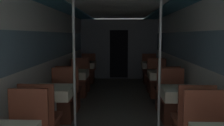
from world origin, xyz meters
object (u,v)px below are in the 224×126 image
(dining_table_right_1, at_px, (181,96))
(chair_right_far_3, at_px, (149,74))
(support_pole_right_1, at_px, (160,68))
(chair_right_far_2, at_px, (158,86))
(chair_left_far_1, at_px, (62,105))
(chair_left_near_2, at_px, (69,96))
(chair_left_near_3, at_px, (83,81))
(chair_right_near_3, at_px, (154,81))
(support_pole_left_1, at_px, (74,68))
(chair_left_far_2, at_px, (79,85))
(dining_table_left_1, at_px, (53,95))
(dining_table_left_3, at_px, (85,66))
(dining_table_right_3, at_px, (152,66))
(chair_left_far_3, at_px, (88,74))
(chair_right_far_1, at_px, (173,106))
(chair_right_near_2, at_px, (166,97))
(dining_table_right_2, at_px, (162,76))
(dining_table_left_2, at_px, (74,76))

(dining_table_right_1, distance_m, chair_right_far_3, 4.21)
(support_pole_right_1, distance_m, chair_right_far_2, 2.54)
(chair_left_far_1, xyz_separation_m, chair_left_near_2, (0.00, 0.63, 0.00))
(chair_left_near_3, xyz_separation_m, dining_table_right_1, (1.99, -3.02, 0.33))
(chair_right_far_2, distance_m, chair_right_near_3, 0.63)
(chair_right_far_2, bearing_deg, support_pole_left_1, 55.46)
(chair_left_far_2, bearing_deg, chair_left_near_2, 90.00)
(dining_table_left_1, distance_m, chair_left_near_3, 3.04)
(chair_left_far_2, height_order, dining_table_left_3, chair_left_far_2)
(chair_left_near_3, bearing_deg, dining_table_right_1, -56.65)
(dining_table_right_1, distance_m, dining_table_right_3, 3.61)
(chair_left_near_3, distance_m, chair_right_near_3, 1.99)
(chair_left_far_3, distance_m, chair_right_far_2, 2.69)
(dining_table_left_3, bearing_deg, chair_right_far_1, -56.65)
(chair_right_far_1, distance_m, chair_right_near_2, 0.63)
(chair_left_near_3, relative_size, dining_table_right_1, 1.27)
(support_pole_left_1, xyz_separation_m, chair_right_near_3, (1.65, 3.02, -0.76))
(chair_left_far_2, xyz_separation_m, chair_right_near_3, (1.99, 0.63, 0.00))
(chair_left_near_3, distance_m, dining_table_right_1, 3.63)
(dining_table_left_1, bearing_deg, dining_table_right_3, 61.15)
(support_pole_right_1, bearing_deg, chair_left_near_2, 143.57)
(chair_left_far_3, bearing_deg, chair_left_far_2, 90.00)
(dining_table_right_1, xyz_separation_m, chair_right_near_3, (-0.00, 3.02, -0.33))
(dining_table_left_1, distance_m, chair_right_near_3, 3.63)
(chair_left_far_3, bearing_deg, chair_left_near_2, 90.00)
(support_pole_left_1, bearing_deg, support_pole_right_1, 0.00)
(chair_left_far_2, relative_size, chair_left_near_3, 1.00)
(dining_table_left_3, relative_size, chair_left_near_3, 0.79)
(dining_table_left_3, height_order, chair_right_near_3, chair_right_near_3)
(dining_table_right_1, distance_m, dining_table_right_2, 1.81)
(dining_table_left_1, xyz_separation_m, chair_left_far_2, (0.00, 2.40, -0.33))
(chair_left_near_2, bearing_deg, dining_table_right_2, 16.49)
(dining_table_left_3, height_order, chair_right_far_2, chair_right_far_2)
(chair_left_far_1, distance_m, chair_right_far_3, 4.12)
(chair_left_far_2, distance_m, support_pole_right_1, 3.01)
(chair_left_near_3, distance_m, chair_right_near_2, 2.69)
(dining_table_left_3, bearing_deg, chair_right_near_2, -50.28)
(chair_left_far_2, bearing_deg, chair_right_far_2, -180.00)
(chair_left_far_2, distance_m, chair_right_near_2, 2.31)
(chair_left_near_2, distance_m, chair_left_far_2, 1.18)
(chair_left_far_2, bearing_deg, chair_right_far_3, -137.77)
(dining_table_left_2, xyz_separation_m, chair_left_near_3, (0.00, 1.22, -0.33))
(dining_table_left_2, bearing_deg, chair_right_near_3, 31.45)
(support_pole_left_1, distance_m, chair_right_far_3, 4.58)
(support_pole_left_1, relative_size, chair_left_far_2, 2.22)
(chair_right_far_3, bearing_deg, chair_right_near_2, 90.00)
(chair_left_far_1, bearing_deg, dining_table_right_1, 163.51)
(support_pole_left_1, xyz_separation_m, chair_left_near_3, (-0.34, 3.02, -0.76))
(support_pole_right_1, relative_size, chair_right_near_2, 2.22)
(dining_table_right_2, bearing_deg, chair_right_far_1, -90.00)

